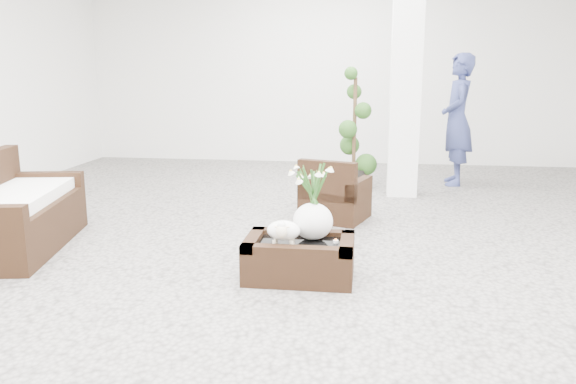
# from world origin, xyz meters

# --- Properties ---
(ground) EXTENTS (11.00, 11.00, 0.00)m
(ground) POSITION_xyz_m (0.00, 0.00, 0.00)
(ground) COLOR gray
(ground) RESTS_ON ground
(column) EXTENTS (0.40, 0.40, 3.50)m
(column) POSITION_xyz_m (1.20, 2.80, 1.75)
(column) COLOR white
(column) RESTS_ON ground
(coffee_table) EXTENTS (0.90, 0.60, 0.31)m
(coffee_table) POSITION_xyz_m (0.17, -0.64, 0.16)
(coffee_table) COLOR black
(coffee_table) RESTS_ON ground
(sheep_figurine) EXTENTS (0.28, 0.23, 0.21)m
(sheep_figurine) POSITION_xyz_m (0.05, -0.74, 0.42)
(sheep_figurine) COLOR white
(sheep_figurine) RESTS_ON coffee_table
(planter_narcissus) EXTENTS (0.44, 0.44, 0.80)m
(planter_narcissus) POSITION_xyz_m (0.27, -0.54, 0.71)
(planter_narcissus) COLOR white
(planter_narcissus) RESTS_ON coffee_table
(tealight) EXTENTS (0.04, 0.04, 0.03)m
(tealight) POSITION_xyz_m (0.47, -0.62, 0.33)
(tealight) COLOR white
(tealight) RESTS_ON coffee_table
(armchair) EXTENTS (0.85, 0.83, 0.73)m
(armchair) POSITION_xyz_m (0.36, 1.34, 0.36)
(armchair) COLOR black
(armchair) RESTS_ON ground
(loveseat) EXTENTS (1.13, 1.84, 0.91)m
(loveseat) POSITION_xyz_m (-2.65, -0.21, 0.46)
(loveseat) COLOR black
(loveseat) RESTS_ON ground
(topiary) EXTENTS (0.46, 0.46, 1.72)m
(topiary) POSITION_xyz_m (0.52, 3.23, 0.86)
(topiary) COLOR #214315
(topiary) RESTS_ON ground
(shopper) EXTENTS (0.48, 0.72, 1.96)m
(shopper) POSITION_xyz_m (2.03, 3.66, 0.98)
(shopper) COLOR navy
(shopper) RESTS_ON ground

